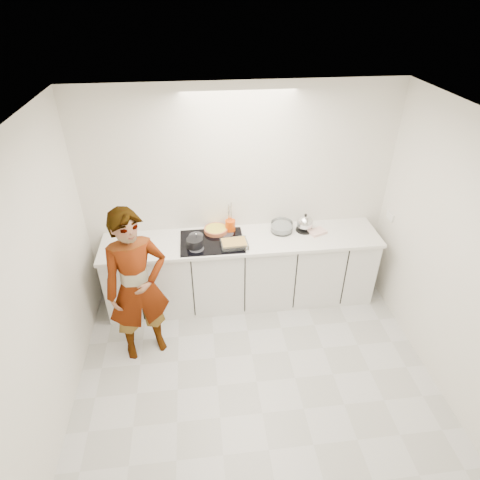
{
  "coord_description": "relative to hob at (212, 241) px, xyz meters",
  "views": [
    {
      "loc": [
        -0.47,
        -2.59,
        3.44
      ],
      "look_at": [
        -0.05,
        1.05,
        1.05
      ],
      "focal_mm": 30.0,
      "sensor_mm": 36.0,
      "label": 1
    }
  ],
  "objects": [
    {
      "name": "cook",
      "position": [
        -0.78,
        -0.67,
        -0.05
      ],
      "size": [
        0.73,
        0.6,
        1.74
      ],
      "primitive_type": "imported",
      "rotation": [
        0.0,
        0.0,
        0.33
      ],
      "color": "silver",
      "rests_on": "floor"
    },
    {
      "name": "kettle",
      "position": [
        1.11,
        0.12,
        0.09
      ],
      "size": [
        0.25,
        0.25,
        0.23
      ],
      "color": "black",
      "rests_on": "countertop"
    },
    {
      "name": "baking_dish",
      "position": [
        0.24,
        -0.13,
        0.04
      ],
      "size": [
        0.31,
        0.24,
        0.06
      ],
      "color": "silver",
      "rests_on": "hob"
    },
    {
      "name": "tart_dish",
      "position": [
        0.06,
        0.2,
        0.03
      ],
      "size": [
        0.34,
        0.34,
        0.05
      ],
      "color": "#BE603A",
      "rests_on": "hob"
    },
    {
      "name": "base_cabinets",
      "position": [
        0.35,
        0.02,
        -0.48
      ],
      "size": [
        3.2,
        0.58,
        0.87
      ],
      "primitive_type": "cube",
      "color": "silver",
      "rests_on": "floor"
    },
    {
      "name": "utensil_crock",
      "position": [
        0.23,
        0.21,
        0.07
      ],
      "size": [
        0.13,
        0.13,
        0.15
      ],
      "primitive_type": "cylinder",
      "rotation": [
        0.0,
        0.0,
        -0.12
      ],
      "color": "#EB4906",
      "rests_on": "countertop"
    },
    {
      "name": "wall_right",
      "position": [
        2.15,
        -1.24,
        0.38
      ],
      "size": [
        0.02,
        3.2,
        2.6
      ],
      "color": "white",
      "rests_on": "ground"
    },
    {
      "name": "floor",
      "position": [
        0.35,
        -1.26,
        -0.92
      ],
      "size": [
        3.6,
        3.2,
        0.0
      ],
      "primitive_type": "cube",
      "color": "silver",
      "rests_on": "ground"
    },
    {
      "name": "ceiling",
      "position": [
        0.35,
        -1.26,
        1.68
      ],
      "size": [
        3.6,
        3.2,
        0.0
      ],
      "primitive_type": "cube",
      "color": "white",
      "rests_on": "wall_back"
    },
    {
      "name": "countertop",
      "position": [
        0.35,
        0.02,
        -0.03
      ],
      "size": [
        3.24,
        0.64,
        0.04
      ],
      "primitive_type": "cube",
      "color": "white",
      "rests_on": "base_cabinets"
    },
    {
      "name": "tea_towel",
      "position": [
        1.25,
        0.05,
        0.01
      ],
      "size": [
        0.24,
        0.21,
        0.03
      ],
      "primitive_type": "cube",
      "rotation": [
        0.0,
        0.0,
        0.39
      ],
      "color": "white",
      "rests_on": "countertop"
    },
    {
      "name": "saucepan",
      "position": [
        -0.19,
        -0.09,
        0.06
      ],
      "size": [
        0.22,
        0.22,
        0.18
      ],
      "color": "black",
      "rests_on": "hob"
    },
    {
      "name": "wall_back",
      "position": [
        0.35,
        0.34,
        0.38
      ],
      "size": [
        3.6,
        0.0,
        2.6
      ],
      "primitive_type": "cube",
      "color": "white",
      "rests_on": "ground"
    },
    {
      "name": "mixing_bowl",
      "position": [
        0.84,
        0.14,
        0.05
      ],
      "size": [
        0.27,
        0.27,
        0.12
      ],
      "color": "silver",
      "rests_on": "countertop"
    },
    {
      "name": "hob",
      "position": [
        0.0,
        0.0,
        0.0
      ],
      "size": [
        0.72,
        0.54,
        0.01
      ],
      "primitive_type": "cube",
      "color": "black",
      "rests_on": "countertop"
    },
    {
      "name": "wall_left",
      "position": [
        -1.45,
        -1.26,
        0.38
      ],
      "size": [
        0.0,
        3.2,
        2.6
      ],
      "primitive_type": "cube",
      "color": "white",
      "rests_on": "ground"
    }
  ]
}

